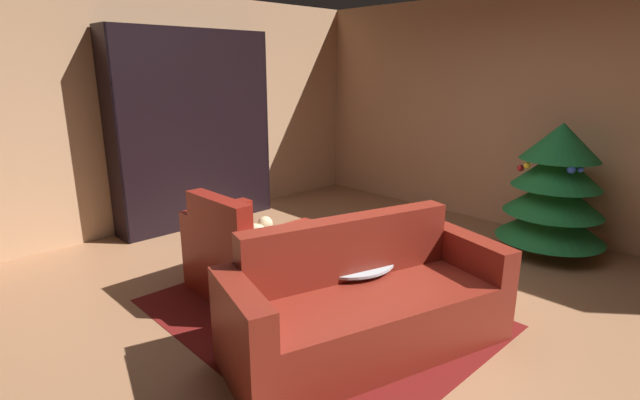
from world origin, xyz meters
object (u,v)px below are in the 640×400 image
couch_red (366,307)px  coffee_table (346,263)px  bookshelf_unit (201,132)px  armchair_red (245,259)px  bottle_on_table (334,253)px  decorated_tree (555,189)px  book_stack_on_table (347,256)px

couch_red → coffee_table: 0.48m
bookshelf_unit → armchair_red: bookshelf_unit is taller
bookshelf_unit → bottle_on_table: (2.91, -0.66, -0.53)m
armchair_red → decorated_tree: decorated_tree is taller
armchair_red → couch_red: 1.21m
armchair_red → decorated_tree: (1.36, 2.82, 0.35)m
bottle_on_table → decorated_tree: decorated_tree is taller
coffee_table → decorated_tree: size_ratio=0.54×
bookshelf_unit → coffee_table: (2.85, -0.47, -0.68)m
armchair_red → book_stack_on_table: bearing=20.1°
book_stack_on_table → bottle_on_table: (0.00, -0.14, 0.07)m
couch_red → coffee_table: (-0.40, 0.22, 0.13)m
bookshelf_unit → bottle_on_table: bookshelf_unit is taller
coffee_table → book_stack_on_table: size_ratio=3.28×
book_stack_on_table → bottle_on_table: bottle_on_table is taller
armchair_red → couch_red: armchair_red is taller
armchair_red → coffee_table: (0.81, 0.37, 0.11)m
couch_red → armchair_red: bearing=-173.3°
armchair_red → bottle_on_table: armchair_red is taller
couch_red → bottle_on_table: bearing=174.2°
couch_red → decorated_tree: size_ratio=1.53×
coffee_table → decorated_tree: bearing=77.2°
book_stack_on_table → decorated_tree: bearing=78.6°
coffee_table → bottle_on_table: 0.25m
book_stack_on_table → bottle_on_table: 0.15m
decorated_tree → book_stack_on_table: bearing=-101.4°
couch_red → book_stack_on_table: couch_red is taller
bookshelf_unit → book_stack_on_table: bearing=-10.2°
coffee_table → decorated_tree: (0.56, 2.46, 0.24)m
bottle_on_table → bookshelf_unit: bearing=167.2°
bookshelf_unit → coffee_table: bookshelf_unit is taller
couch_red → bottle_on_table: size_ratio=7.67×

